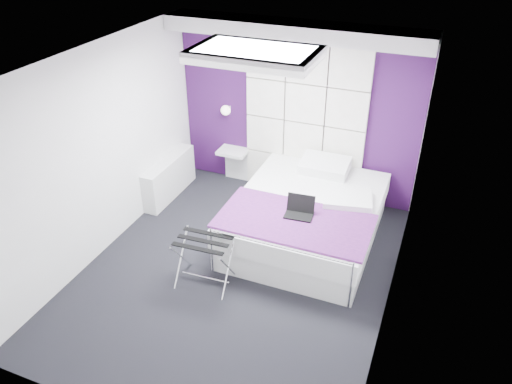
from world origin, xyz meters
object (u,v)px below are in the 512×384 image
radiator (169,178)px  luggage_rack (205,262)px  nightstand (233,151)px  wall_lamp (227,109)px  laptop (300,210)px  bed (307,216)px

radiator → luggage_rack: (1.41, -1.60, 0.01)m
radiator → nightstand: bearing=44.1°
nightstand → radiator: bearing=-135.9°
radiator → nightstand: 1.07m
nightstand → luggage_rack: (0.67, -2.32, -0.24)m
radiator → nightstand: radiator is taller
wall_lamp → radiator: wall_lamp is taller
nightstand → laptop: bearing=-42.6°
bed → laptop: bearing=-87.1°
wall_lamp → bed: (1.62, -1.03, -0.89)m
bed → nightstand: (-1.52, 0.99, 0.22)m
bed → laptop: laptop is taller
luggage_rack → wall_lamp: bearing=104.9°
wall_lamp → bed: 2.12m
wall_lamp → radiator: bearing=-130.1°
wall_lamp → nightstand: bearing=-21.0°
bed → luggage_rack: size_ratio=3.59×
bed → luggage_rack: bed is taller
bed → nightstand: bed is taller
wall_lamp → luggage_rack: wall_lamp is taller
bed → wall_lamp: bearing=147.5°
luggage_rack → laptop: 1.32m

